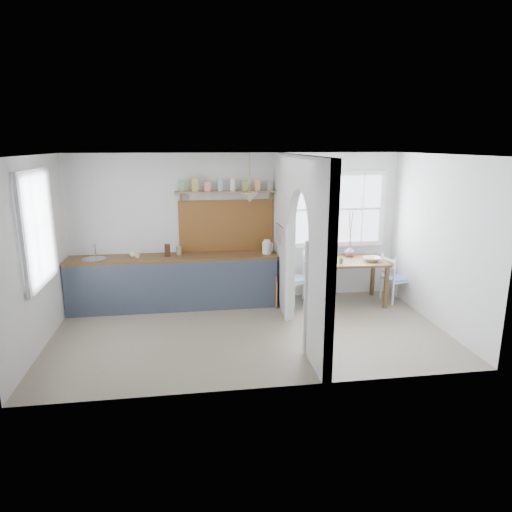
{
  "coord_description": "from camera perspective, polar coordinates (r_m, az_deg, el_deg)",
  "views": [
    {
      "loc": [
        -0.84,
        -6.29,
        2.75
      ],
      "look_at": [
        0.17,
        0.58,
        1.03
      ],
      "focal_mm": 32.0,
      "sensor_mm": 36.0,
      "label": 1
    }
  ],
  "objects": [
    {
      "name": "table_cup",
      "position": [
        7.85,
        10.57,
        -0.58
      ],
      "size": [
        0.1,
        0.1,
        0.08
      ],
      "primitive_type": "imported",
      "rotation": [
        0.0,
        0.0,
        -0.08
      ],
      "color": "#528A4B",
      "rests_on": "dining_table"
    },
    {
      "name": "ceiling",
      "position": [
        6.35,
        -0.79,
        12.54
      ],
      "size": [
        5.8,
        3.2,
        0.01
      ],
      "primitive_type": "cube",
      "color": "silver",
      "rests_on": "walls"
    },
    {
      "name": "bowl",
      "position": [
        8.11,
        14.31,
        -0.37
      ],
      "size": [
        0.3,
        0.3,
        0.07
      ],
      "primitive_type": "imported",
      "rotation": [
        0.0,
        0.0,
        0.06
      ],
      "color": "beige",
      "rests_on": "dining_table"
    },
    {
      "name": "knife_block",
      "position": [
        7.84,
        -11.02,
        0.73
      ],
      "size": [
        0.1,
        0.14,
        0.2
      ],
      "primitive_type": "cube",
      "rotation": [
        0.0,
        0.0,
        0.09
      ],
      "color": "#3B2313",
      "rests_on": "counter"
    },
    {
      "name": "sink",
      "position": [
        7.98,
        -19.62,
        -0.42
      ],
      "size": [
        0.4,
        0.4,
        0.02
      ],
      "primitive_type": "cylinder",
      "color": "#ADB4BE",
      "rests_on": "counter"
    },
    {
      "name": "partition",
      "position": [
        6.66,
        5.16,
        2.59
      ],
      "size": [
        0.12,
        3.2,
        2.6
      ],
      "color": "silver",
      "rests_on": "floor"
    },
    {
      "name": "pendant_lamp",
      "position": [
        7.56,
        -0.8,
        7.28
      ],
      "size": [
        0.26,
        0.26,
        0.16
      ],
      "primitive_type": "cone",
      "color": "beige",
      "rests_on": "ceiling"
    },
    {
      "name": "dining_table",
      "position": [
        8.21,
        11.43,
        -3.1
      ],
      "size": [
        1.3,
        0.92,
        0.78
      ],
      "primitive_type": null,
      "rotation": [
        0.0,
        0.0,
        -0.07
      ],
      "color": "brown",
      "rests_on": "floor"
    },
    {
      "name": "backsplash",
      "position": [
        8.01,
        -3.71,
        3.8
      ],
      "size": [
        1.65,
        0.03,
        0.9
      ],
      "primitive_type": "cube",
      "color": "brown",
      "rests_on": "walls"
    },
    {
      "name": "mug_b",
      "position": [
        7.93,
        -15.15,
        0.22
      ],
      "size": [
        0.14,
        0.14,
        0.09
      ],
      "primitive_type": "imported",
      "rotation": [
        0.0,
        0.0,
        0.36
      ],
      "color": "white",
      "rests_on": "counter"
    },
    {
      "name": "towel_magenta",
      "position": [
        7.79,
        2.57,
        -4.64
      ],
      "size": [
        0.02,
        0.03,
        0.56
      ],
      "primitive_type": "cube",
      "color": "#C23859",
      "rests_on": "counter"
    },
    {
      "name": "vase",
      "position": [
        8.34,
        11.62,
        0.6
      ],
      "size": [
        0.22,
        0.22,
        0.19
      ],
      "primitive_type": "imported",
      "rotation": [
        0.0,
        0.0,
        -0.25
      ],
      "color": "slate",
      "rests_on": "dining_table"
    },
    {
      "name": "kitchen_window",
      "position": [
        6.7,
        -25.92,
        3.04
      ],
      "size": [
        0.1,
        1.16,
        1.5
      ],
      "primitive_type": null,
      "color": "white",
      "rests_on": "walls"
    },
    {
      "name": "walls",
      "position": [
        6.51,
        -0.75,
        1.02
      ],
      "size": [
        5.81,
        3.21,
        2.6
      ],
      "color": "silver",
      "rests_on": "floor"
    },
    {
      "name": "mug_a",
      "position": [
        7.84,
        -14.61,
        0.2
      ],
      "size": [
        0.16,
        0.16,
        0.11
      ],
      "primitive_type": "imported",
      "rotation": [
        0.0,
        0.0,
        0.42
      ],
      "color": "beige",
      "rests_on": "counter"
    },
    {
      "name": "floor",
      "position": [
        6.92,
        -0.72,
        -9.54
      ],
      "size": [
        5.8,
        3.2,
        0.01
      ],
      "primitive_type": "cube",
      "color": "gray",
      "rests_on": "ground"
    },
    {
      "name": "utensil_rail",
      "position": [
        7.45,
        2.99,
        3.82
      ],
      "size": [
        0.02,
        0.5,
        0.02
      ],
      "primitive_type": "cylinder",
      "rotation": [
        1.57,
        0.0,
        0.0
      ],
      "color": "#ADB4BE",
      "rests_on": "partition"
    },
    {
      "name": "chair_left",
      "position": [
        8.02,
        5.4,
        -2.81
      ],
      "size": [
        0.5,
        0.5,
        0.91
      ],
      "primitive_type": null,
      "rotation": [
        0.0,
        0.0,
        -1.34
      ],
      "color": "white",
      "rests_on": "floor"
    },
    {
      "name": "nook_window",
      "position": [
        8.36,
        10.17,
        5.77
      ],
      "size": [
        1.76,
        0.1,
        1.3
      ],
      "primitive_type": null,
      "color": "white",
      "rests_on": "walls"
    },
    {
      "name": "towel_orange",
      "position": [
        7.79,
        2.59,
        -4.85
      ],
      "size": [
        0.02,
        0.03,
        0.44
      ],
      "primitive_type": "cube",
      "color": "gold",
      "rests_on": "counter"
    },
    {
      "name": "chair_right",
      "position": [
        8.47,
        17.07,
        -2.67
      ],
      "size": [
        0.46,
        0.46,
        0.85
      ],
      "primitive_type": null,
      "rotation": [
        0.0,
        0.0,
        1.79
      ],
      "color": "white",
      "rests_on": "floor"
    },
    {
      "name": "counter",
      "position": [
        7.96,
        -10.12,
        -3.08
      ],
      "size": [
        3.5,
        0.6,
        0.9
      ],
      "color": "brown",
      "rests_on": "floor"
    },
    {
      "name": "jar",
      "position": [
        7.89,
        -9.61,
        0.67
      ],
      "size": [
        0.1,
        0.1,
        0.14
      ],
      "primitive_type": "cylinder",
      "rotation": [
        0.0,
        0.0,
        0.2
      ],
      "color": "gray",
      "rests_on": "counter"
    },
    {
      "name": "plate",
      "position": [
        7.99,
        9.34,
        -0.52
      ],
      "size": [
        0.22,
        0.22,
        0.02
      ],
      "primitive_type": "cylinder",
      "rotation": [
        0.0,
        0.0,
        -0.26
      ],
      "color": "black",
      "rests_on": "dining_table"
    },
    {
      "name": "kettle",
      "position": [
        7.85,
        1.34,
        1.19
      ],
      "size": [
        0.22,
        0.19,
        0.25
      ],
      "primitive_type": null,
      "rotation": [
        0.0,
        0.0,
        0.1
      ],
      "color": "white",
      "rests_on": "counter"
    },
    {
      "name": "shelf",
      "position": [
        7.84,
        -3.73,
        8.41
      ],
      "size": [
        1.75,
        0.2,
        0.21
      ],
      "color": "olive",
      "rests_on": "walls"
    }
  ]
}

